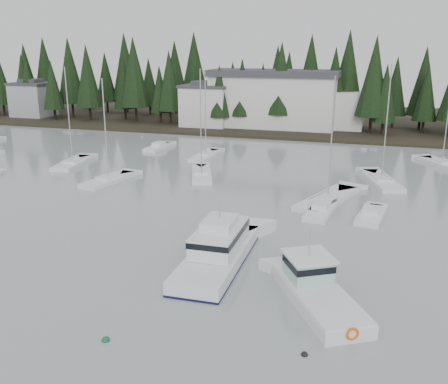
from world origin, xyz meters
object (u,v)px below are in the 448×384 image
object	(u,v)px
sailboat_4	(206,157)
runabout_4	(321,211)
sailboat_11	(73,164)
runabout_1	(371,216)
cabin_cruiser_center	(218,253)
house_west	(206,105)
sailboat_10	(442,165)
house_far_west	(33,99)
sailboat_6	(328,200)
lobster_boat_teal	(316,292)
sailboat_7	(109,181)
harbor_inn	(284,100)
sailboat_8	(202,175)
sailboat_9	(381,182)
runabout_3	(159,148)

from	to	relation	value
sailboat_4	runabout_4	world-z (taller)	sailboat_4
sailboat_11	runabout_1	bearing A→B (deg)	-115.02
cabin_cruiser_center	house_west	bearing A→B (deg)	18.72
sailboat_4	sailboat_10	xyz separation A→B (m)	(32.76, 4.64, -0.02)
house_far_west	sailboat_6	bearing A→B (deg)	-32.37
house_far_west	sailboat_11	distance (m)	51.70
lobster_boat_teal	sailboat_11	xyz separation A→B (m)	(-36.88, 28.85, -0.52)
house_west	sailboat_7	bearing A→B (deg)	-87.01
house_west	lobster_boat_teal	distance (m)	71.38
harbor_inn	runabout_4	xyz separation A→B (m)	(13.06, -50.12, -5.64)
sailboat_7	sailboat_8	xyz separation A→B (m)	(9.75, 6.01, 0.01)
runabout_4	sailboat_11	bearing A→B (deg)	78.89
harbor_inn	cabin_cruiser_center	world-z (taller)	harbor_inn
sailboat_6	lobster_boat_teal	bearing A→B (deg)	-156.49
sailboat_9	sailboat_7	bearing A→B (deg)	88.91
cabin_cruiser_center	sailboat_6	size ratio (longest dim) A/B	0.91
house_far_west	sailboat_8	size ratio (longest dim) A/B	0.62
house_west	house_far_west	xyz separation A→B (m)	(-42.00, 2.00, -0.25)
harbor_inn	runabout_1	xyz separation A→B (m)	(17.79, -50.21, -5.64)
lobster_boat_teal	runabout_3	distance (m)	52.41
lobster_boat_teal	sailboat_11	size ratio (longest dim) A/B	0.69
cabin_cruiser_center	sailboat_10	bearing A→B (deg)	-27.48
house_west	sailboat_4	bearing A→B (deg)	-71.06
sailboat_7	sailboat_9	bearing A→B (deg)	-63.58
sailboat_10	house_far_west	bearing A→B (deg)	45.02
sailboat_4	sailboat_11	size ratio (longest dim) A/B	0.96
sailboat_7	lobster_boat_teal	bearing A→B (deg)	-119.03
sailboat_10	runabout_1	distance (m)	27.10
sailboat_7	runabout_3	bearing A→B (deg)	17.19
sailboat_4	sailboat_7	world-z (taller)	sailboat_4
house_far_west	cabin_cruiser_center	distance (m)	89.82
sailboat_9	runabout_1	bearing A→B (deg)	158.72
house_far_west	lobster_boat_teal	bearing A→B (deg)	-42.92
harbor_inn	sailboat_10	size ratio (longest dim) A/B	2.48
sailboat_8	sailboat_10	xyz separation A→B (m)	(29.67, 15.25, -0.02)
sailboat_6	sailboat_9	distance (m)	10.85
harbor_inn	sailboat_4	world-z (taller)	sailboat_4
house_far_west	sailboat_10	size ratio (longest dim) A/B	0.71
sailboat_4	house_west	bearing A→B (deg)	20.89
sailboat_9	runabout_4	xyz separation A→B (m)	(-5.60, -13.62, 0.05)
harbor_inn	runabout_1	bearing A→B (deg)	-70.50
runabout_1	runabout_4	xyz separation A→B (m)	(-4.73, 0.09, 0.00)
sailboat_4	runabout_4	size ratio (longest dim) A/B	1.88
sailboat_11	runabout_3	size ratio (longest dim) A/B	1.92
house_west	house_far_west	world-z (taller)	house_west
runabout_3	sailboat_6	bearing A→B (deg)	-122.04
cabin_cruiser_center	runabout_3	size ratio (longest dim) A/B	1.71
sailboat_9	sailboat_11	distance (m)	40.90
sailboat_9	sailboat_10	xyz separation A→B (m)	(7.93, 11.91, -0.01)
house_far_west	sailboat_4	xyz separation A→B (m)	(50.88, -27.88, -4.32)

